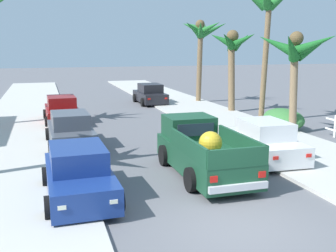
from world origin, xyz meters
name	(u,v)px	position (x,y,z in m)	size (l,w,h in m)	color
ground_plane	(238,225)	(0.00, 0.00, 0.00)	(160.00, 160.00, 0.00)	slate
sidewalk_left	(23,136)	(-5.53, 12.00, 0.06)	(4.70, 60.00, 0.12)	beige
sidewalk_right	(230,124)	(5.53, 12.00, 0.06)	(4.70, 60.00, 0.12)	beige
curb_left	(43,135)	(-4.58, 12.00, 0.05)	(0.16, 60.00, 0.10)	silver
curb_right	(215,125)	(4.58, 12.00, 0.05)	(0.16, 60.00, 0.10)	silver
pickup_truck	(202,151)	(0.70, 4.18, 0.79)	(2.23, 5.21, 1.80)	#19472D
car_left_near	(71,131)	(-3.40, 9.39, 0.71)	(2.13, 4.31, 1.54)	#474C56
car_right_near	(264,141)	(3.67, 5.17, 0.71)	(2.16, 4.32, 1.54)	silver
car_left_mid	(79,174)	(-3.58, 3.03, 0.71)	(2.09, 4.29, 1.54)	navy
car_right_mid	(150,94)	(3.35, 21.63, 0.71)	(2.06, 4.27, 1.54)	black
car_left_far	(62,111)	(-3.50, 15.39, 0.71)	(2.12, 4.30, 1.54)	maroon
palm_tree_right_fore	(298,52)	(7.51, 8.89, 4.08)	(3.60, 3.55, 5.10)	#846B4C
palm_tree_right_mid	(232,48)	(7.58, 16.24, 4.24)	(3.01, 3.64, 5.42)	brown
palm_tree_left_back	(267,6)	(7.61, 12.15, 6.51)	(3.62, 3.75, 7.77)	brown
palm_tree_right_back	(201,35)	(7.35, 21.24, 5.22)	(3.77, 3.44, 6.36)	brown
hedge_bush	(283,119)	(7.70, 10.08, 0.55)	(1.80, 2.80, 1.10)	#387538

